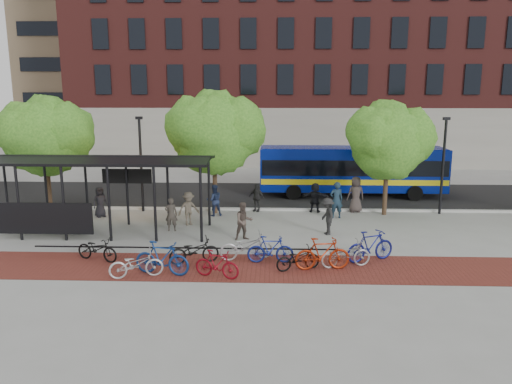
{
  "coord_description": "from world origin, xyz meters",
  "views": [
    {
      "loc": [
        0.14,
        -22.63,
        6.54
      ],
      "look_at": [
        -0.74,
        1.23,
        1.6
      ],
      "focal_mm": 35.0,
      "sensor_mm": 36.0,
      "label": 1
    }
  ],
  "objects_px": {
    "bike_3": "(162,258)",
    "bike_6": "(246,246)",
    "pedestrian_1": "(171,214)",
    "pedestrian_9": "(327,216)",
    "bike_4": "(194,251)",
    "bike_10": "(346,254)",
    "tree_b": "(216,130)",
    "tree_a": "(46,133)",
    "pedestrian_4": "(257,197)",
    "bike_9": "(322,254)",
    "bike_11": "(370,246)",
    "pedestrian_5": "(315,197)",
    "pedestrian_3": "(189,209)",
    "tree_c": "(390,138)",
    "bus": "(352,168)",
    "bike_7": "(270,249)",
    "pedestrian_2": "(214,200)",
    "lamp_post_left": "(141,161)",
    "pedestrian_0": "(100,202)",
    "pedestrian_6": "(356,194)",
    "bus_shelter": "(93,168)",
    "pedestrian_7": "(336,200)",
    "lamp_post_right": "(443,163)",
    "pedestrian_8": "(244,221)",
    "bike_8": "(298,259)",
    "bike_5": "(217,264)",
    "bike_0": "(97,249)",
    "bike_2": "(136,264)"
  },
  "relations": [
    {
      "from": "pedestrian_7",
      "to": "lamp_post_right",
      "type": "bearing_deg",
      "value": -177.12
    },
    {
      "from": "bike_6",
      "to": "bike_10",
      "type": "relative_size",
      "value": 1.08
    },
    {
      "from": "tree_a",
      "to": "pedestrian_8",
      "type": "distance_m",
      "value": 12.26
    },
    {
      "from": "lamp_post_right",
      "to": "bike_6",
      "type": "height_order",
      "value": "lamp_post_right"
    },
    {
      "from": "bike_7",
      "to": "bike_9",
      "type": "xyz_separation_m",
      "value": [
        1.91,
        -0.68,
        0.08
      ]
    },
    {
      "from": "lamp_post_left",
      "to": "bike_11",
      "type": "height_order",
      "value": "lamp_post_left"
    },
    {
      "from": "bike_3",
      "to": "pedestrian_0",
      "type": "relative_size",
      "value": 1.29
    },
    {
      "from": "pedestrian_0",
      "to": "tree_b",
      "type": "bearing_deg",
      "value": -34.71
    },
    {
      "from": "pedestrian_0",
      "to": "bike_9",
      "type": "bearing_deg",
      "value": -79.2
    },
    {
      "from": "bike_10",
      "to": "bike_7",
      "type": "bearing_deg",
      "value": 68.03
    },
    {
      "from": "pedestrian_3",
      "to": "pedestrian_5",
      "type": "height_order",
      "value": "pedestrian_3"
    },
    {
      "from": "lamp_post_right",
      "to": "bike_4",
      "type": "bearing_deg",
      "value": -145.47
    },
    {
      "from": "pedestrian_5",
      "to": "lamp_post_left",
      "type": "bearing_deg",
      "value": 10.59
    },
    {
      "from": "bike_4",
      "to": "bus_shelter",
      "type": "bearing_deg",
      "value": 32.55
    },
    {
      "from": "pedestrian_9",
      "to": "bus_shelter",
      "type": "bearing_deg",
      "value": -103.65
    },
    {
      "from": "pedestrian_1",
      "to": "pedestrian_3",
      "type": "bearing_deg",
      "value": -125.87
    },
    {
      "from": "bike_11",
      "to": "pedestrian_2",
      "type": "relative_size",
      "value": 1.23
    },
    {
      "from": "bike_8",
      "to": "bike_5",
      "type": "bearing_deg",
      "value": 86.67
    },
    {
      "from": "bike_3",
      "to": "bike_6",
      "type": "height_order",
      "value": "bike_3"
    },
    {
      "from": "bus",
      "to": "bike_6",
      "type": "bearing_deg",
      "value": -115.68
    },
    {
      "from": "bike_11",
      "to": "pedestrian_5",
      "type": "height_order",
      "value": "pedestrian_5"
    },
    {
      "from": "pedestrian_8",
      "to": "bike_8",
      "type": "bearing_deg",
      "value": -80.71
    },
    {
      "from": "pedestrian_6",
      "to": "pedestrian_7",
      "type": "relative_size",
      "value": 1.02
    },
    {
      "from": "tree_b",
      "to": "tree_a",
      "type": "bearing_deg",
      "value": -180.0
    },
    {
      "from": "bike_9",
      "to": "pedestrian_4",
      "type": "distance_m",
      "value": 9.32
    },
    {
      "from": "pedestrian_4",
      "to": "bike_9",
      "type": "bearing_deg",
      "value": -46.37
    },
    {
      "from": "bike_8",
      "to": "bike_9",
      "type": "relative_size",
      "value": 0.83
    },
    {
      "from": "pedestrian_1",
      "to": "pedestrian_9",
      "type": "relative_size",
      "value": 0.94
    },
    {
      "from": "pedestrian_7",
      "to": "lamp_post_left",
      "type": "bearing_deg",
      "value": -14.26
    },
    {
      "from": "bus_shelter",
      "to": "pedestrian_1",
      "type": "xyz_separation_m",
      "value": [
        3.48,
        0.28,
        -2.2
      ]
    },
    {
      "from": "bike_2",
      "to": "bike_6",
      "type": "bearing_deg",
      "value": -78.57
    },
    {
      "from": "bike_10",
      "to": "pedestrian_4",
      "type": "height_order",
      "value": "pedestrian_4"
    },
    {
      "from": "lamp_post_right",
      "to": "bike_0",
      "type": "distance_m",
      "value": 17.77
    },
    {
      "from": "pedestrian_5",
      "to": "pedestrian_9",
      "type": "distance_m",
      "value": 4.24
    },
    {
      "from": "bike_4",
      "to": "bike_11",
      "type": "xyz_separation_m",
      "value": [
        6.76,
        0.47,
        0.11
      ]
    },
    {
      "from": "pedestrian_0",
      "to": "pedestrian_6",
      "type": "bearing_deg",
      "value": -38.4
    },
    {
      "from": "pedestrian_6",
      "to": "lamp_post_left",
      "type": "bearing_deg",
      "value": -11.21
    },
    {
      "from": "bike_4",
      "to": "bike_10",
      "type": "xyz_separation_m",
      "value": [
        5.72,
        -0.2,
        0.01
      ]
    },
    {
      "from": "bus_shelter",
      "to": "bike_7",
      "type": "bearing_deg",
      "value": -25.87
    },
    {
      "from": "pedestrian_7",
      "to": "pedestrian_1",
      "type": "bearing_deg",
      "value": 10.42
    },
    {
      "from": "tree_c",
      "to": "bus",
      "type": "distance_m",
      "value": 5.32
    },
    {
      "from": "bus_shelter",
      "to": "tree_a",
      "type": "bearing_deg",
      "value": 134.6
    },
    {
      "from": "lamp_post_left",
      "to": "pedestrian_3",
      "type": "distance_m",
      "value": 4.49
    },
    {
      "from": "bike_9",
      "to": "pedestrian_2",
      "type": "relative_size",
      "value": 1.22
    },
    {
      "from": "bike_11",
      "to": "pedestrian_6",
      "type": "distance_m",
      "value": 7.95
    },
    {
      "from": "bike_11",
      "to": "pedestrian_5",
      "type": "distance_m",
      "value": 7.98
    },
    {
      "from": "bike_10",
      "to": "pedestrian_8",
      "type": "height_order",
      "value": "pedestrian_8"
    },
    {
      "from": "lamp_post_right",
      "to": "bike_9",
      "type": "bearing_deg",
      "value": -129.05
    },
    {
      "from": "pedestrian_4",
      "to": "bus",
      "type": "bearing_deg",
      "value": 62.72
    },
    {
      "from": "pedestrian_2",
      "to": "bike_10",
      "type": "bearing_deg",
      "value": 108.23
    }
  ]
}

